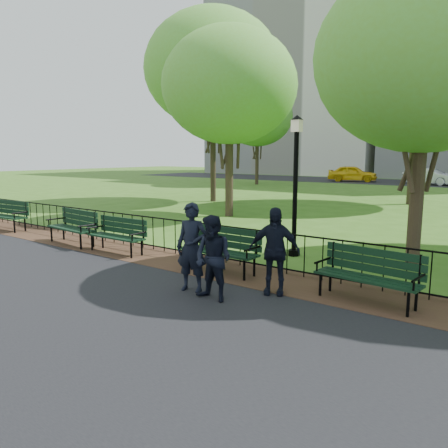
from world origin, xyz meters
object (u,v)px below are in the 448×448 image
Objects in this scene: person_right at (274,251)px; sedan_silver at (430,176)px; park_bench_left_b at (75,223)px; park_bench_left_c at (7,212)px; taxi at (353,173)px; tree_near_w at (229,86)px; person_left at (192,247)px; tree_near_e at (426,57)px; lamppost at (295,181)px; tree_far_w at (257,116)px; park_bench_left_a at (119,231)px; tree_mid_w at (213,69)px; park_bench_main at (209,242)px; person_mid at (213,258)px; park_bench_right_a at (370,270)px; tree_far_c at (420,56)px.

sedan_silver is at bearing 73.97° from person_right.
park_bench_left_b is 3.89m from park_bench_left_c.
tree_near_w is at bearing 175.83° from taxi.
park_bench_left_b is at bearing 151.08° from person_left.
lamppost is at bearing -168.72° from tree_near_e.
tree_near_e is 0.81× the size of tree_far_w.
park_bench_left_c is 32.12m from taxi.
tree_near_e reaches higher than park_bench_left_a.
park_bench_left_b is 0.19× the size of tree_mid_w.
park_bench_main is at bearing 140.85° from person_right.
taxi reaches higher than park_bench_left_a.
tree_mid_w is 13.62m from tree_far_w.
park_bench_left_c is at bearing 172.34° from person_mid.
tree_near_w is at bearing 55.69° from park_bench_left_c.
tree_near_w is 1.14× the size of tree_near_e.
lamppost is 2.17× the size of person_right.
park_bench_left_c is (-5.74, 0.06, 0.04)m from park_bench_left_a.
person_mid is (5.94, -8.65, -4.41)m from tree_near_w.
park_bench_left_a is at bearing -65.39° from tree_far_w.
tree_near_e is at bearing 95.67° from park_bench_right_a.
tree_near_e is at bearing 39.79° from park_bench_main.
person_mid is at bearing -8.06° from park_bench_left_b.
tree_mid_w is 5.97× the size of person_left.
lamppost reaches higher than person_left.
park_bench_left_c is 0.19× the size of tree_mid_w.
park_bench_right_a is at bearing 9.29° from person_left.
tree_near_e is 29.63m from sedan_silver.
park_bench_left_a is 8.13m from tree_near_e.
tree_near_e is at bearing -34.30° from tree_mid_w.
person_right is at bearing -158.81° from sedan_silver.
tree_far_c is (4.86, 8.97, 2.05)m from tree_near_w.
sedan_silver is (0.88, 31.78, 0.13)m from park_bench_left_a.
park_bench_left_c is 19.53m from tree_far_c.
tree_near_w reaches higher than park_bench_left_c.
tree_far_c is at bearing 89.14° from park_bench_main.
park_bench_left_c is 1.05× the size of park_bench_right_a.
tree_near_e is at bearing 8.72° from park_bench_left_c.
park_bench_left_b reaches higher than park_bench_main.
tree_near_w is 0.93× the size of tree_far_w.
tree_near_w is 1.71× the size of taxi.
park_bench_right_a is 17.70m from tree_mid_w.
tree_near_w is at bearing 125.66° from person_mid.
tree_far_c is 6.30× the size of person_left.
park_bench_main is 1.02× the size of park_bench_right_a.
park_bench_right_a is 3.15m from person_left.
sedan_silver is (2.72, 31.82, 0.09)m from park_bench_left_b.
person_mid is at bearing -13.40° from park_bench_left_c.
tree_mid_w reaches higher than park_bench_left_c.
park_bench_left_c is at bearing 166.59° from taxi.
taxi is at bearing 116.79° from park_bench_right_a.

